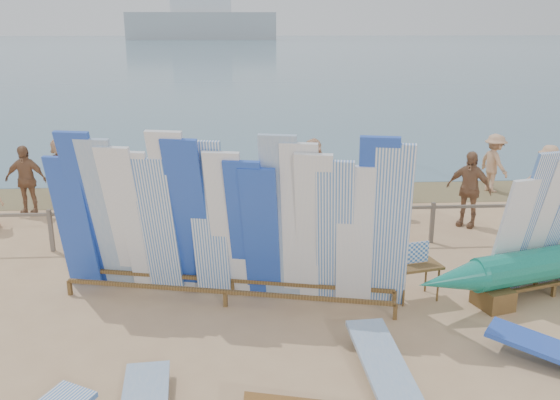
{
  "coord_description": "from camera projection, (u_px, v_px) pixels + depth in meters",
  "views": [
    {
      "loc": [
        -0.01,
        -8.78,
        4.53
      ],
      "look_at": [
        0.7,
        2.47,
        1.18
      ],
      "focal_mm": 38.0,
      "sensor_mm": 36.0,
      "label": 1
    }
  ],
  "objects": [
    {
      "name": "ground",
      "position": [
        247.0,
        312.0,
        9.69
      ],
      "size": [
        160.0,
        160.0,
        0.0
      ],
      "primitive_type": "plane",
      "color": "tan",
      "rests_on": "ground"
    },
    {
      "name": "ocean",
      "position": [
        242.0,
        45.0,
        132.14
      ],
      "size": [
        320.0,
        240.0,
        0.02
      ],
      "primitive_type": "cube",
      "color": "slate",
      "rests_on": "ground"
    },
    {
      "name": "wet_sand_strip",
      "position": [
        245.0,
        193.0,
        16.58
      ],
      "size": [
        40.0,
        2.6,
        0.01
      ],
      "primitive_type": "cube",
      "color": "olive",
      "rests_on": "ground"
    },
    {
      "name": "distant_ship",
      "position": [
        202.0,
        22.0,
        179.66
      ],
      "size": [
        45.0,
        8.0,
        14.0
      ],
      "color": "#999EA3",
      "rests_on": "ocean"
    },
    {
      "name": "fence",
      "position": [
        245.0,
        218.0,
        12.38
      ],
      "size": [
        12.08,
        0.08,
        0.9
      ],
      "color": "#746757",
      "rests_on": "ground"
    },
    {
      "name": "main_surfboard_rack",
      "position": [
        228.0,
        226.0,
        9.73
      ],
      "size": [
        5.95,
        2.06,
        2.98
      ],
      "rotation": [
        0.0,
        0.0,
        -0.22
      ],
      "color": "brown",
      "rests_on": "ground"
    },
    {
      "name": "side_surfboard_rack",
      "position": [
        552.0,
        229.0,
        10.1
      ],
      "size": [
        2.34,
        1.19,
        2.61
      ],
      "rotation": [
        0.0,
        0.0,
        0.29
      ],
      "color": "brown",
      "rests_on": "ground"
    },
    {
      "name": "vendor_table",
      "position": [
        415.0,
        280.0,
        10.09
      ],
      "size": [
        0.88,
        0.71,
        1.03
      ],
      "rotation": [
        0.0,
        0.0,
        0.23
      ],
      "color": "brown",
      "rests_on": "ground"
    },
    {
      "name": "flat_board_b",
      "position": [
        391.0,
        392.0,
        7.6
      ],
      "size": [
        0.74,
        2.73,
        0.33
      ],
      "primitive_type": "cube",
      "rotation": [
        0.1,
        0.0,
        0.07
      ],
      "color": "#7EA2CA",
      "rests_on": "ground"
    },
    {
      "name": "beach_chair_left",
      "position": [
        262.0,
        223.0,
        13.33
      ],
      "size": [
        0.61,
        0.62,
        0.8
      ],
      "rotation": [
        0.0,
        0.0,
        -0.22
      ],
      "color": "red",
      "rests_on": "ground"
    },
    {
      "name": "beach_chair_right",
      "position": [
        330.0,
        219.0,
        13.55
      ],
      "size": [
        0.64,
        0.66,
        0.88
      ],
      "rotation": [
        0.0,
        0.0,
        -0.16
      ],
      "color": "red",
      "rests_on": "ground"
    },
    {
      "name": "stroller",
      "position": [
        328.0,
        214.0,
        13.38
      ],
      "size": [
        0.75,
        0.89,
        1.04
      ],
      "rotation": [
        0.0,
        0.0,
        -0.35
      ],
      "color": "red",
      "rests_on": "ground"
    },
    {
      "name": "beachgoer_3",
      "position": [
        174.0,
        183.0,
        14.43
      ],
      "size": [
        0.81,
        1.13,
        1.61
      ],
      "primitive_type": "imported",
      "rotation": [
        0.0,
        0.0,
        1.16
      ],
      "color": "tan",
      "rests_on": "ground"
    },
    {
      "name": "beachgoer_4",
      "position": [
        189.0,
        203.0,
        12.99
      ],
      "size": [
        0.75,
        0.98,
        1.54
      ],
      "primitive_type": "imported",
      "rotation": [
        0.0,
        0.0,
        1.11
      ],
      "color": "#8C6042",
      "rests_on": "ground"
    },
    {
      "name": "beachgoer_7",
      "position": [
        377.0,
        177.0,
        14.5
      ],
      "size": [
        0.78,
        0.71,
        1.89
      ],
      "primitive_type": "imported",
      "rotation": [
        0.0,
        0.0,
        5.65
      ],
      "color": "#8C6042",
      "rests_on": "ground"
    },
    {
      "name": "beachgoer_extra_0",
      "position": [
        547.0,
        175.0,
        15.34
      ],
      "size": [
        1.09,
        0.69,
        1.56
      ],
      "primitive_type": "imported",
      "rotation": [
        0.0,
        0.0,
        2.84
      ],
      "color": "tan",
      "rests_on": "ground"
    },
    {
      "name": "beachgoer_9",
      "position": [
        494.0,
        163.0,
        16.48
      ],
      "size": [
        0.68,
        1.13,
        1.63
      ],
      "primitive_type": "imported",
      "rotation": [
        0.0,
        0.0,
        1.82
      ],
      "color": "tan",
      "rests_on": "ground"
    },
    {
      "name": "beachgoer_2",
      "position": [
        208.0,
        195.0,
        13.14
      ],
      "size": [
        0.56,
        0.92,
        1.77
      ],
      "primitive_type": "imported",
      "rotation": [
        0.0,
        0.0,
        1.39
      ],
      "color": "beige",
      "rests_on": "ground"
    },
    {
      "name": "beachgoer_1",
      "position": [
        134.0,
        190.0,
        13.54
      ],
      "size": [
        0.49,
        0.71,
        1.77
      ],
      "primitive_type": "imported",
      "rotation": [
        0.0,
        0.0,
        1.35
      ],
      "color": "#8C6042",
      "rests_on": "ground"
    },
    {
      "name": "beachgoer_11",
      "position": [
        61.0,
        167.0,
        16.12
      ],
      "size": [
        1.44,
        1.32,
        1.6
      ],
      "primitive_type": "imported",
      "rotation": [
        0.0,
        0.0,
        2.45
      ],
      "color": "beige",
      "rests_on": "ground"
    },
    {
      "name": "beachgoer_10",
      "position": [
        469.0,
        189.0,
        13.63
      ],
      "size": [
        1.08,
        1.02,
        1.77
      ],
      "primitive_type": "imported",
      "rotation": [
        0.0,
        0.0,
        5.58
      ],
      "color": "#8C6042",
      "rests_on": "ground"
    },
    {
      "name": "beachgoer_extra_1",
      "position": [
        26.0,
        180.0,
        14.51
      ],
      "size": [
        1.05,
        0.53,
        1.72
      ],
      "primitive_type": "imported",
      "rotation": [
        0.0,
        0.0,
        6.19
      ],
      "color": "#8C6042",
      "rests_on": "ground"
    },
    {
      "name": "beachgoer_5",
      "position": [
        313.0,
        170.0,
        15.57
      ],
      "size": [
        1.51,
        1.42,
        1.69
      ],
      "primitive_type": "imported",
      "rotation": [
        0.0,
        0.0,
        5.55
      ],
      "color": "beige",
      "rests_on": "ground"
    }
  ]
}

